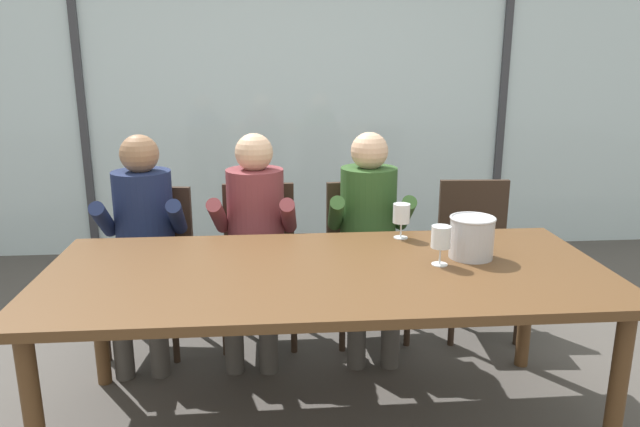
% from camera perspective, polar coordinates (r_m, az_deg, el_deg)
% --- Properties ---
extents(ground, '(14.00, 14.00, 0.00)m').
position_cam_1_polar(ground, '(3.75, -0.83, -10.64)').
color(ground, '#4C4742').
extents(window_glass_panel, '(7.59, 0.03, 2.60)m').
position_cam_1_polar(window_glass_panel, '(4.94, -2.14, 11.19)').
color(window_glass_panel, silver).
rests_on(window_glass_panel, ground).
extents(window_mullion_left, '(0.06, 0.06, 2.60)m').
position_cam_1_polar(window_mullion_left, '(5.14, -21.87, 10.29)').
color(window_mullion_left, '#38383D').
rests_on(window_mullion_left, ground).
extents(window_mullion_right, '(0.06, 0.06, 2.60)m').
position_cam_1_polar(window_mullion_right, '(5.28, 17.07, 10.80)').
color(window_mullion_right, '#38383D').
rests_on(window_mullion_right, ground).
extents(hillside_vineyard, '(13.59, 2.40, 1.84)m').
position_cam_1_polar(hillside_vineyard, '(8.02, -3.15, 9.88)').
color(hillside_vineyard, '#386633').
rests_on(hillside_vineyard, ground).
extents(dining_table, '(2.39, 1.05, 0.74)m').
position_cam_1_polar(dining_table, '(2.57, 0.65, -6.63)').
color(dining_table, brown).
rests_on(dining_table, ground).
extents(chair_near_curtain, '(0.49, 0.49, 0.89)m').
position_cam_1_polar(chair_near_curtain, '(3.54, -15.74, -3.73)').
color(chair_near_curtain, '#332319').
rests_on(chair_near_curtain, ground).
extents(chair_left_of_center, '(0.44, 0.44, 0.89)m').
position_cam_1_polar(chair_left_of_center, '(3.51, -5.85, -3.38)').
color(chair_left_of_center, '#332319').
rests_on(chair_left_of_center, ground).
extents(chair_center, '(0.48, 0.48, 0.89)m').
position_cam_1_polar(chair_center, '(3.56, 4.26, -3.10)').
color(chair_center, '#332319').
rests_on(chair_center, ground).
extents(chair_right_of_center, '(0.47, 0.47, 0.89)m').
position_cam_1_polar(chair_right_of_center, '(3.71, 14.68, -2.80)').
color(chair_right_of_center, '#332319').
rests_on(chair_right_of_center, ground).
extents(person_navy_polo, '(0.48, 0.62, 1.21)m').
position_cam_1_polar(person_navy_polo, '(3.38, -16.59, -1.59)').
color(person_navy_polo, '#192347').
rests_on(person_navy_polo, ground).
extents(person_maroon_top, '(0.48, 0.63, 1.21)m').
position_cam_1_polar(person_maroon_top, '(3.31, -6.27, -1.40)').
color(person_maroon_top, brown).
rests_on(person_maroon_top, ground).
extents(person_olive_shirt, '(0.48, 0.62, 1.21)m').
position_cam_1_polar(person_olive_shirt, '(3.35, 4.74, -1.15)').
color(person_olive_shirt, '#2D5123').
rests_on(person_olive_shirt, ground).
extents(ice_bucket_primary, '(0.20, 0.20, 0.19)m').
position_cam_1_polar(ice_bucket_primary, '(2.74, 14.31, -2.15)').
color(ice_bucket_primary, '#B7B7BC').
rests_on(ice_bucket_primary, dining_table).
extents(wine_glass_by_left_taster, '(0.08, 0.08, 0.17)m').
position_cam_1_polar(wine_glass_by_left_taster, '(2.96, 7.80, -0.14)').
color(wine_glass_by_left_taster, silver).
rests_on(wine_glass_by_left_taster, dining_table).
extents(wine_glass_near_bucket, '(0.08, 0.08, 0.17)m').
position_cam_1_polar(wine_glass_near_bucket, '(2.61, 11.49, -2.39)').
color(wine_glass_near_bucket, silver).
rests_on(wine_glass_near_bucket, dining_table).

